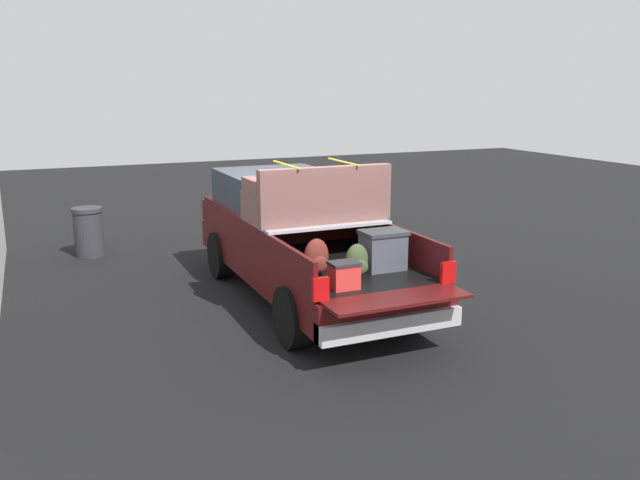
{
  "coord_description": "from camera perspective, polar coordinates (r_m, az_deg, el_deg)",
  "views": [
    {
      "loc": [
        -9.31,
        3.82,
        3.33
      ],
      "look_at": [
        -0.6,
        0.0,
        1.1
      ],
      "focal_mm": 37.09,
      "sensor_mm": 36.0,
      "label": 1
    }
  ],
  "objects": [
    {
      "name": "pickup_truck",
      "position": [
        10.66,
        -2.07,
        0.44
      ],
      "size": [
        6.05,
        2.06,
        2.23
      ],
      "color": "#470F0F",
      "rests_on": "ground_plane"
    },
    {
      "name": "trash_can",
      "position": [
        13.91,
        -19.34,
        0.68
      ],
      "size": [
        0.6,
        0.6,
        0.98
      ],
      "color": "#2D2D33",
      "rests_on": "ground_plane"
    },
    {
      "name": "ground_plane",
      "position": [
        10.6,
        -1.31,
        -5.12
      ],
      "size": [
        40.0,
        40.0,
        0.0
      ],
      "primitive_type": "plane",
      "color": "black"
    }
  ]
}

